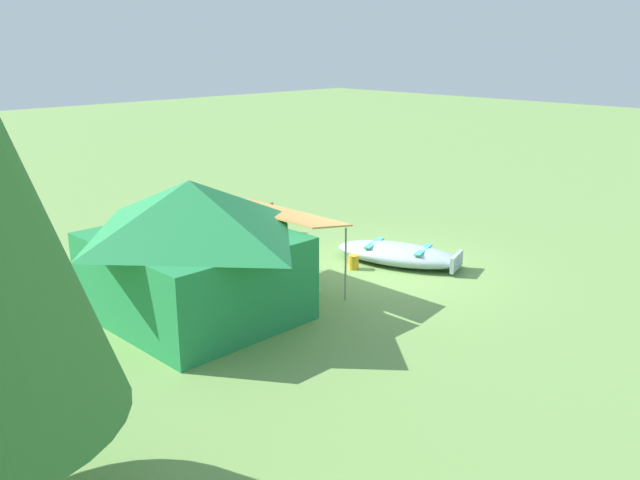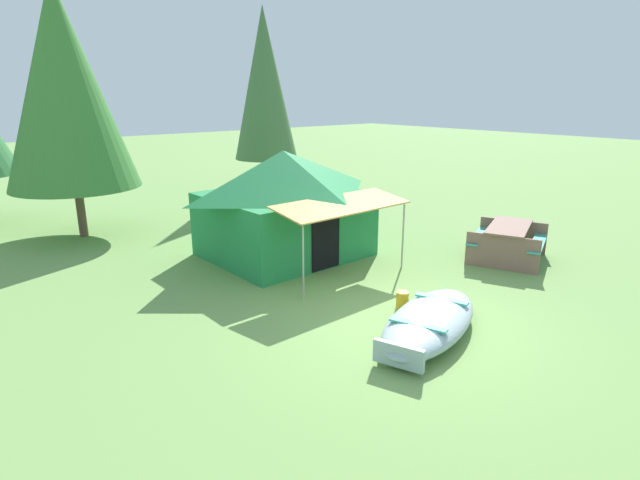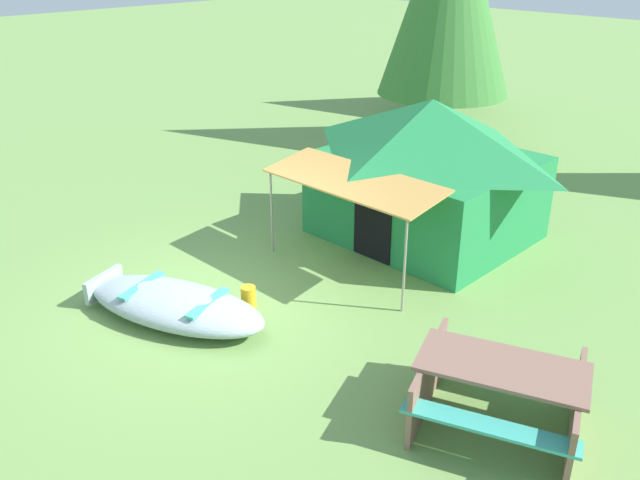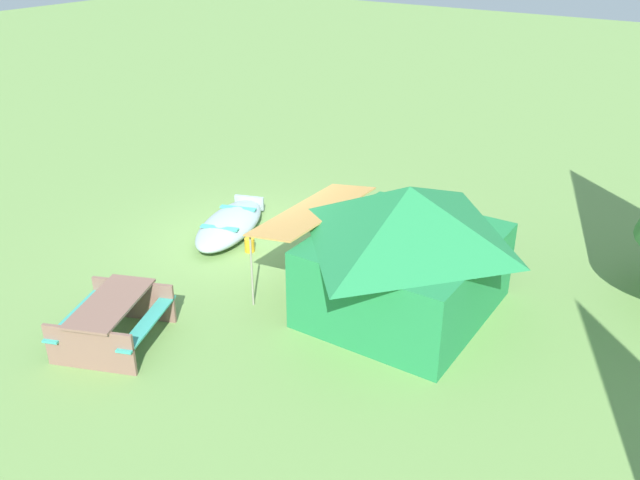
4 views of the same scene
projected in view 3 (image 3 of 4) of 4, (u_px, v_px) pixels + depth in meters
name	position (u px, v px, depth m)	size (l,w,h in m)	color
ground_plane	(216.00, 303.00, 9.59)	(80.00, 80.00, 0.00)	#70994E
beached_rowboat	(174.00, 304.00, 9.11)	(3.01, 2.00, 0.43)	#98ABB2
canvas_cabin_tent	(428.00, 167.00, 11.26)	(3.58, 4.06, 2.42)	#228245
picnic_table	(500.00, 388.00, 6.99)	(2.19, 2.06, 0.79)	#825E50
cooler_box	(418.00, 248.00, 10.86)	(0.46, 0.40, 0.34)	silver
fuel_can	(248.00, 296.00, 9.45)	(0.22, 0.22, 0.30)	gold
pine_tree_back_right	(451.00, 2.00, 18.84)	(2.89, 2.89, 4.81)	brown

